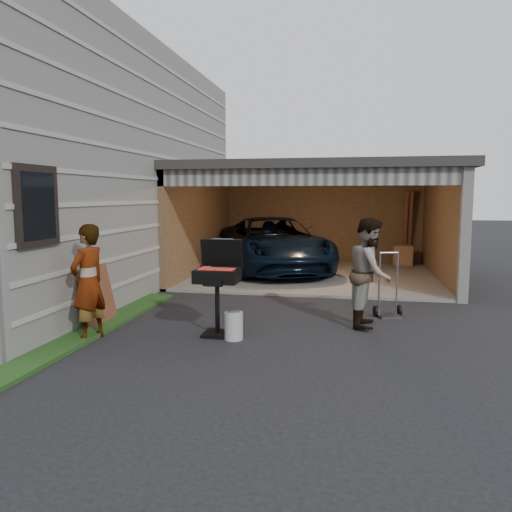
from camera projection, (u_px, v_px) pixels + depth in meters
The scene contains 11 objects.
ground at pixel (230, 343), 7.28m from camera, with size 80.00×80.00×0.00m, color black.
house at pixel (28, 170), 12.00m from camera, with size 7.00×11.00×5.50m, color #474744.
groundcover_strip at pixel (50, 353), 6.73m from camera, with size 0.50×8.00×0.06m, color #193814.
garage at pixel (318, 206), 13.53m from camera, with size 6.80×6.30×2.90m.
minivan at pixel (273, 246), 13.94m from camera, with size 2.45×5.30×1.47m, color black.
woman at pixel (88, 282), 7.37m from camera, with size 0.63×0.41×1.73m, color silver.
man at pixel (370, 272), 8.13m from camera, with size 0.87×0.68×1.79m, color #3F2018.
bbq_grill at pixel (218, 279), 7.60m from camera, with size 0.66×0.58×1.47m.
propane_tank at pixel (234, 326), 7.43m from camera, with size 0.28×0.28×0.42m, color #BBBBB7.
plywood_panel at pixel (98, 295), 8.25m from camera, with size 0.04×0.91×1.02m, color brown.
hand_truck at pixel (389, 304), 8.82m from camera, with size 0.51×0.46×1.17m.
Camera 1 is at (1.74, -6.87, 2.14)m, focal length 35.00 mm.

